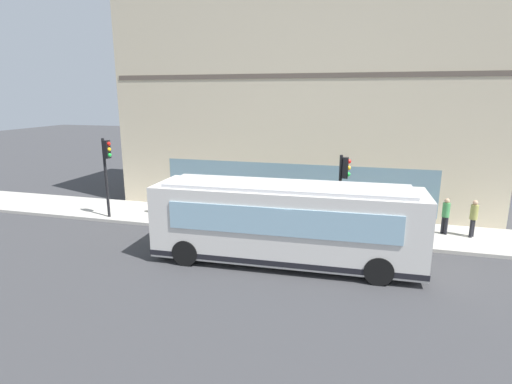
# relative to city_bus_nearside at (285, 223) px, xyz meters

# --- Properties ---
(ground) EXTENTS (120.00, 120.00, 0.00)m
(ground) POSITION_rel_city_bus_nearside_xyz_m (-0.06, 0.77, -1.55)
(ground) COLOR #38383A
(sidewalk_curb) EXTENTS (3.60, 40.00, 0.15)m
(sidewalk_curb) POSITION_rel_city_bus_nearside_xyz_m (4.34, 0.77, -1.48)
(sidewalk_curb) COLOR #B2ADA3
(sidewalk_curb) RESTS_ON ground
(building_corner) EXTENTS (7.08, 20.26, 13.09)m
(building_corner) POSITION_rel_city_bus_nearside_xyz_m (9.65, 0.77, 4.98)
(building_corner) COLOR beige
(building_corner) RESTS_ON ground
(city_bus_nearside) EXTENTS (2.87, 10.12, 3.07)m
(city_bus_nearside) POSITION_rel_city_bus_nearside_xyz_m (0.00, 0.00, 0.00)
(city_bus_nearside) COLOR silver
(city_bus_nearside) RESTS_ON ground
(traffic_light_near_corner) EXTENTS (0.32, 0.49, 3.63)m
(traffic_light_near_corner) POSITION_rel_city_bus_nearside_xyz_m (3.23, -1.91, 1.13)
(traffic_light_near_corner) COLOR black
(traffic_light_near_corner) RESTS_ON sidewalk_curb
(traffic_light_down_block) EXTENTS (0.32, 0.49, 4.05)m
(traffic_light_down_block) POSITION_rel_city_bus_nearside_xyz_m (3.00, 9.71, 1.42)
(traffic_light_down_block) COLOR black
(traffic_light_down_block) RESTS_ON sidewalk_curb
(fire_hydrant) EXTENTS (0.35, 0.35, 0.74)m
(fire_hydrant) POSITION_rel_city_bus_nearside_xyz_m (3.91, -3.53, -1.04)
(fire_hydrant) COLOR gold
(fire_hydrant) RESTS_ON sidewalk_curb
(pedestrian_near_hydrant) EXTENTS (0.32, 0.32, 1.65)m
(pedestrian_near_hydrant) POSITION_rel_city_bus_nearside_xyz_m (4.68, -6.41, -0.46)
(pedestrian_near_hydrant) COLOR black
(pedestrian_near_hydrant) RESTS_ON sidewalk_curb
(pedestrian_walking_along_curb) EXTENTS (0.32, 0.32, 1.77)m
(pedestrian_walking_along_curb) POSITION_rel_city_bus_nearside_xyz_m (5.21, 0.66, -0.38)
(pedestrian_walking_along_curb) COLOR silver
(pedestrian_walking_along_curb) RESTS_ON sidewalk_curb
(pedestrian_near_building_entrance) EXTENTS (0.32, 0.32, 1.57)m
(pedestrian_near_building_entrance) POSITION_rel_city_bus_nearside_xyz_m (4.14, 7.67, -0.51)
(pedestrian_near_building_entrance) COLOR silver
(pedestrian_near_building_entrance) RESTS_ON sidewalk_curb
(pedestrian_by_light_pole) EXTENTS (0.32, 0.32, 1.68)m
(pedestrian_by_light_pole) POSITION_rel_city_bus_nearside_xyz_m (4.56, -7.52, -0.44)
(pedestrian_by_light_pole) COLOR black
(pedestrian_by_light_pole) RESTS_ON sidewalk_curb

